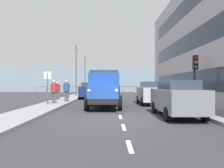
% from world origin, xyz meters
% --- Properties ---
extents(ground_plane, '(80.00, 80.00, 0.00)m').
position_xyz_m(ground_plane, '(0.00, -10.16, 0.00)').
color(ground_plane, '#2D2D30').
extents(sidewalk_left, '(2.00, 38.38, 0.15)m').
position_xyz_m(sidewalk_left, '(-4.62, -10.16, 0.07)').
color(sidewalk_left, gray).
rests_on(sidewalk_left, ground_plane).
extents(sidewalk_right, '(2.00, 38.38, 0.15)m').
position_xyz_m(sidewalk_right, '(4.62, -10.16, 0.07)').
color(sidewalk_right, gray).
rests_on(sidewalk_right, ground_plane).
extents(road_centreline_markings, '(0.12, 34.72, 0.01)m').
position_xyz_m(road_centreline_markings, '(0.00, -9.66, 0.00)').
color(road_centreline_markings, silver).
rests_on(road_centreline_markings, ground_plane).
extents(sea_horizon, '(80.00, 0.80, 5.00)m').
position_xyz_m(sea_horizon, '(0.00, -32.35, 2.50)').
color(sea_horizon, gray).
rests_on(sea_horizon, ground_plane).
extents(seawall_railing, '(28.08, 0.08, 1.20)m').
position_xyz_m(seawall_railing, '(-0.00, -28.75, 0.92)').
color(seawall_railing, '#4C5156').
rests_on(seawall_railing, ground_plane).
extents(truck_vintage_blue, '(2.17, 5.64, 2.43)m').
position_xyz_m(truck_vintage_blue, '(0.88, -3.93, 1.18)').
color(truck_vintage_blue, black).
rests_on(truck_vintage_blue, ground_plane).
extents(car_grey_kerbside_near, '(1.75, 4.16, 1.72)m').
position_xyz_m(car_grey_kerbside_near, '(-2.66, -0.25, 0.89)').
color(car_grey_kerbside_near, slate).
rests_on(car_grey_kerbside_near, ground_plane).
extents(car_silver_kerbside_1, '(1.91, 3.83, 1.72)m').
position_xyz_m(car_silver_kerbside_1, '(-2.66, -6.35, 0.89)').
color(car_silver_kerbside_1, '#B7BABF').
rests_on(car_silver_kerbside_1, ground_plane).
extents(car_navy_oppositeside_0, '(1.97, 3.98, 1.72)m').
position_xyz_m(car_navy_oppositeside_0, '(2.66, -12.92, 0.90)').
color(car_navy_oppositeside_0, navy).
rests_on(car_navy_oppositeside_0, ground_plane).
extents(car_maroon_oppositeside_1, '(1.95, 4.62, 1.72)m').
position_xyz_m(car_maroon_oppositeside_1, '(2.66, -17.98, 0.90)').
color(car_maroon_oppositeside_1, maroon).
rests_on(car_maroon_oppositeside_1, ground_plane).
extents(car_red_oppositeside_2, '(1.86, 4.56, 1.72)m').
position_xyz_m(car_red_oppositeside_2, '(2.66, -24.81, 0.90)').
color(car_red_oppositeside_2, '#B21E1E').
rests_on(car_red_oppositeside_2, ground_plane).
extents(pedestrian_couple_a, '(0.53, 0.34, 1.70)m').
position_xyz_m(pedestrian_couple_a, '(4.60, -5.86, 1.15)').
color(pedestrian_couple_a, '#4C473D').
rests_on(pedestrian_couple_a, sidewalk_right).
extents(pedestrian_couple_b, '(0.53, 0.34, 1.73)m').
position_xyz_m(pedestrian_couple_b, '(3.99, -7.33, 1.17)').
color(pedestrian_couple_b, '#4C473D').
rests_on(pedestrian_couple_b, sidewalk_right).
extents(pedestrian_with_bag, '(0.53, 0.34, 1.60)m').
position_xyz_m(pedestrian_with_bag, '(5.18, -9.18, 1.09)').
color(pedestrian_with_bag, '#4C473D').
rests_on(pedestrian_with_bag, sidewalk_right).
extents(pedestrian_in_dark_coat, '(0.53, 0.34, 1.59)m').
position_xyz_m(pedestrian_in_dark_coat, '(4.87, -11.97, 1.08)').
color(pedestrian_in_dark_coat, '#4C473D').
rests_on(pedestrian_in_dark_coat, sidewalk_right).
extents(traffic_light_near, '(0.28, 0.41, 3.20)m').
position_xyz_m(traffic_light_near, '(-4.85, -3.49, 2.47)').
color(traffic_light_near, black).
rests_on(traffic_light_near, sidewalk_left).
extents(lamp_post_promenade, '(0.32, 1.14, 6.06)m').
position_xyz_m(lamp_post_promenade, '(4.53, -15.82, 3.79)').
color(lamp_post_promenade, '#59595B').
rests_on(lamp_post_promenade, sidewalk_right).
extents(lamp_post_far, '(0.32, 1.14, 6.37)m').
position_xyz_m(lamp_post_far, '(4.71, -26.16, 3.95)').
color(lamp_post_far, '#59595B').
rests_on(lamp_post_far, sidewalk_right).
extents(street_sign, '(0.50, 0.07, 2.25)m').
position_xyz_m(street_sign, '(4.76, -4.78, 1.68)').
color(street_sign, '#4C4C4C').
rests_on(street_sign, sidewalk_right).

